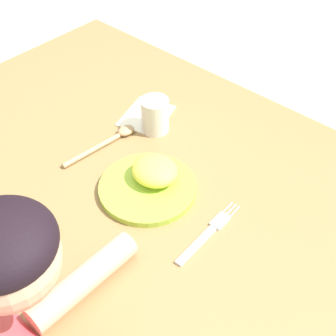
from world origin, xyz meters
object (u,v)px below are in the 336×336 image
(plate, at_px, (151,181))
(fork, at_px, (207,234))
(drinking_cup, at_px, (155,115))
(spoon, at_px, (110,140))

(plate, height_order, fork, plate)
(fork, bearing_deg, plate, 80.60)
(plate, xyz_separation_m, drinking_cup, (-0.13, 0.15, 0.02))
(plate, distance_m, drinking_cup, 0.20)
(plate, distance_m, fork, 0.17)
(drinking_cup, bearing_deg, plate, -49.49)
(drinking_cup, bearing_deg, spoon, -113.24)
(plate, xyz_separation_m, spoon, (-0.18, 0.04, -0.01))
(fork, distance_m, drinking_cup, 0.35)
(fork, relative_size, spoon, 0.94)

